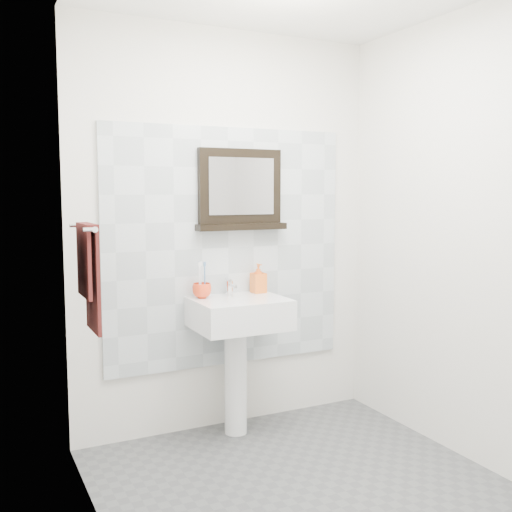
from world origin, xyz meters
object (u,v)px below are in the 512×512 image
(pedestal_sink, at_px, (239,328))
(soap_dispenser, at_px, (258,278))
(framed_mirror, at_px, (240,192))
(toothbrush_cup, at_px, (202,291))
(hand_towel, at_px, (89,269))

(pedestal_sink, relative_size, soap_dispenser, 5.14)
(pedestal_sink, relative_size, framed_mirror, 1.62)
(pedestal_sink, bearing_deg, toothbrush_cup, 151.41)
(pedestal_sink, height_order, soap_dispenser, soap_dispenser)
(toothbrush_cup, distance_m, hand_towel, 0.81)
(toothbrush_cup, bearing_deg, hand_towel, -157.20)
(pedestal_sink, height_order, hand_towel, hand_towel)
(pedestal_sink, xyz_separation_m, framed_mirror, (0.10, 0.19, 0.82))
(toothbrush_cup, height_order, soap_dispenser, soap_dispenser)
(soap_dispenser, distance_m, hand_towel, 1.17)
(toothbrush_cup, bearing_deg, framed_mirror, 15.22)
(soap_dispenser, distance_m, framed_mirror, 0.56)
(toothbrush_cup, relative_size, framed_mirror, 0.19)
(pedestal_sink, relative_size, toothbrush_cup, 8.36)
(hand_towel, bearing_deg, toothbrush_cup, 22.80)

